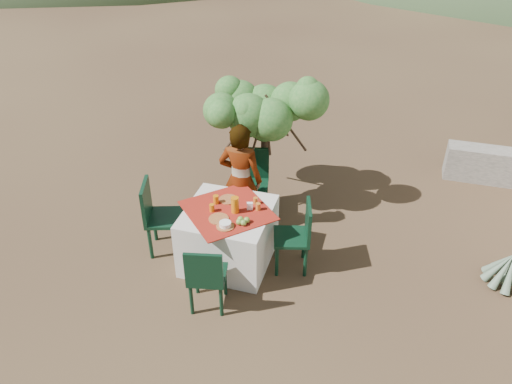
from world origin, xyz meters
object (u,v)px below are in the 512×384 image
at_px(chair_left, 158,214).
at_px(agave, 510,268).
at_px(chair_near, 206,276).
at_px(shrub_tree, 270,117).
at_px(table, 228,235).
at_px(person, 241,180).
at_px(chair_far, 252,179).
at_px(chair_right, 298,234).
at_px(juice_pitcher, 235,205).

distance_m(chair_left, agave, 4.30).
height_order(chair_near, agave, chair_near).
xyz_separation_m(chair_near, shrub_tree, (0.08, 2.31, 0.87)).
bearing_deg(shrub_tree, chair_near, -91.97).
distance_m(table, person, 0.77).
xyz_separation_m(chair_far, chair_right, (0.87, -1.00, -0.03)).
relative_size(chair_far, juice_pitcher, 4.76).
bearing_deg(agave, shrub_tree, 164.35).
bearing_deg(chair_near, agave, -168.71).
distance_m(chair_far, chair_left, 1.46).
relative_size(table, chair_far, 1.34).
xyz_separation_m(chair_near, person, (-0.09, 1.52, 0.30)).
height_order(chair_near, chair_left, chair_left).
height_order(chair_far, agave, chair_far).
bearing_deg(juice_pitcher, chair_far, 96.29).
xyz_separation_m(table, agave, (3.33, 0.54, -0.17)).
relative_size(table, chair_left, 1.31).
bearing_deg(chair_right, table, -97.61).
bearing_deg(chair_far, chair_near, -100.12).
distance_m(table, agave, 3.38).
relative_size(chair_left, shrub_tree, 0.58).
bearing_deg(shrub_tree, agave, -15.65).
bearing_deg(chair_right, agave, 84.92).
height_order(table, person, person).
xyz_separation_m(chair_far, chair_left, (-0.89, -1.16, 0.01)).
bearing_deg(shrub_tree, chair_left, -125.02).
distance_m(table, chair_far, 1.12).
bearing_deg(table, chair_far, 91.19).
bearing_deg(chair_far, chair_right, -61.02).
bearing_deg(agave, chair_far, 170.45).
height_order(table, chair_far, chair_far).
bearing_deg(chair_right, chair_near, -54.21).
distance_m(chair_near, agave, 3.59).
height_order(chair_right, shrub_tree, shrub_tree).
relative_size(chair_near, agave, 1.40).
relative_size(person, agave, 2.51).
height_order(chair_left, person, person).
relative_size(chair_far, shrub_tree, 0.56).
relative_size(table, shrub_tree, 0.76).
relative_size(chair_far, agave, 1.53).
distance_m(chair_far, agave, 3.42).
height_order(chair_near, person, person).
distance_m(chair_left, shrub_tree, 1.99).
xyz_separation_m(chair_near, juice_pitcher, (0.05, 0.86, 0.37)).
xyz_separation_m(person, shrub_tree, (0.17, 0.79, 0.57)).
height_order(table, juice_pitcher, juice_pitcher).
height_order(chair_left, juice_pitcher, chair_left).
height_order(person, shrub_tree, shrub_tree).
relative_size(chair_left, chair_right, 1.08).
height_order(chair_near, juice_pitcher, juice_pitcher).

